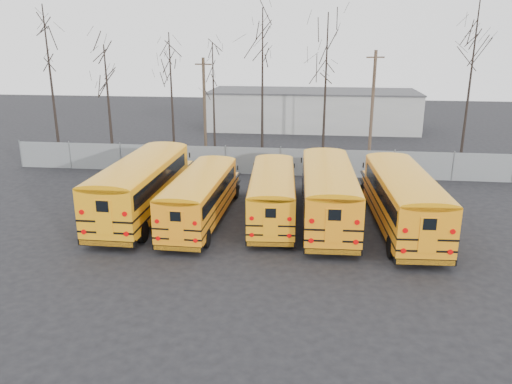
# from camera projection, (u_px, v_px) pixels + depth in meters

# --- Properties ---
(ground) EXTENTS (120.00, 120.00, 0.00)m
(ground) POSITION_uv_depth(u_px,v_px,m) (262.00, 238.00, 24.87)
(ground) COLOR black
(ground) RESTS_ON ground
(fence) EXTENTS (40.00, 0.04, 2.00)m
(fence) POSITION_uv_depth(u_px,v_px,m) (280.00, 162.00, 35.95)
(fence) COLOR gray
(fence) RESTS_ON ground
(distant_building) EXTENTS (22.00, 8.00, 4.00)m
(distant_building) POSITION_uv_depth(u_px,v_px,m) (313.00, 110.00, 54.38)
(distant_building) COLOR #B3B2AD
(distant_building) RESTS_ON ground
(bus_a) EXTENTS (2.74, 11.87, 3.32)m
(bus_a) POSITION_uv_depth(u_px,v_px,m) (143.00, 182.00, 27.50)
(bus_a) COLOR black
(bus_a) RESTS_ON ground
(bus_b) EXTENTS (2.55, 10.20, 2.84)m
(bus_b) POSITION_uv_depth(u_px,v_px,m) (201.00, 193.00, 26.45)
(bus_b) COLOR black
(bus_b) RESTS_ON ground
(bus_c) EXTENTS (2.99, 10.17, 2.81)m
(bus_c) POSITION_uv_depth(u_px,v_px,m) (273.00, 191.00, 26.93)
(bus_c) COLOR black
(bus_c) RESTS_ON ground
(bus_d) EXTENTS (3.06, 11.49, 3.19)m
(bus_d) POSITION_uv_depth(u_px,v_px,m) (328.00, 189.00, 26.49)
(bus_d) COLOR black
(bus_d) RESTS_ON ground
(bus_e) EXTENTS (3.24, 11.41, 3.16)m
(bus_e) POSITION_uv_depth(u_px,v_px,m) (403.00, 195.00, 25.44)
(bus_e) COLOR black
(bus_e) RESTS_ON ground
(utility_pole_left) EXTENTS (1.43, 0.28, 8.02)m
(utility_pole_left) POSITION_uv_depth(u_px,v_px,m) (205.00, 106.00, 41.67)
(utility_pole_left) COLOR #443527
(utility_pole_left) RESTS_ON ground
(utility_pole_right) EXTENTS (1.49, 0.58, 8.62)m
(utility_pole_right) POSITION_uv_depth(u_px,v_px,m) (372.00, 102.00, 41.35)
(utility_pole_right) COLOR brown
(utility_pole_right) RESTS_ON ground
(tree_0) EXTENTS (0.26, 0.26, 12.01)m
(tree_0) POSITION_uv_depth(u_px,v_px,m) (52.00, 85.00, 39.27)
(tree_0) COLOR black
(tree_0) RESTS_ON ground
(tree_1) EXTENTS (0.26, 0.26, 9.08)m
(tree_1) POSITION_uv_depth(u_px,v_px,m) (109.00, 106.00, 38.09)
(tree_1) COLOR black
(tree_1) RESTS_ON ground
(tree_2) EXTENTS (0.26, 0.26, 9.98)m
(tree_2) POSITION_uv_depth(u_px,v_px,m) (172.00, 97.00, 40.16)
(tree_2) COLOR black
(tree_2) RESTS_ON ground
(tree_3) EXTENTS (0.26, 0.26, 9.22)m
(tree_3) POSITION_uv_depth(u_px,v_px,m) (214.00, 106.00, 37.55)
(tree_3) COLOR black
(tree_3) RESTS_ON ground
(tree_4) EXTENTS (0.26, 0.26, 11.78)m
(tree_4) POSITION_uv_depth(u_px,v_px,m) (262.00, 86.00, 39.80)
(tree_4) COLOR black
(tree_4) RESTS_ON ground
(tree_5) EXTENTS (0.26, 0.26, 11.27)m
(tree_5) POSITION_uv_depth(u_px,v_px,m) (325.00, 94.00, 36.32)
(tree_5) COLOR black
(tree_5) RESTS_ON ground
(tree_6) EXTENTS (0.26, 0.26, 12.42)m
(tree_6) POSITION_uv_depth(u_px,v_px,m) (469.00, 87.00, 35.03)
(tree_6) COLOR black
(tree_6) RESTS_ON ground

